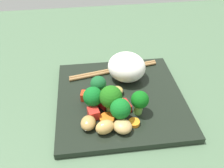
% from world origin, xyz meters
% --- Properties ---
extents(ground_plane, '(1.10, 1.10, 0.02)m').
position_xyz_m(ground_plane, '(0.00, 0.00, -0.01)').
color(ground_plane, '#496648').
extents(square_plate, '(0.27, 0.27, 0.01)m').
position_xyz_m(square_plate, '(0.00, 0.00, 0.01)').
color(square_plate, black).
rests_on(square_plate, ground_plane).
extents(rice_mound, '(0.12, 0.12, 0.06)m').
position_xyz_m(rice_mound, '(-0.02, -0.06, 0.04)').
color(rice_mound, white).
rests_on(rice_mound, square_plate).
extents(broccoli_floret_0, '(0.04, 0.04, 0.06)m').
position_xyz_m(broccoli_floret_0, '(0.03, 0.04, 0.05)').
color(broccoli_floret_0, '#6DA555').
rests_on(broccoli_floret_0, square_plate).
extents(broccoli_floret_1, '(0.04, 0.04, 0.05)m').
position_xyz_m(broccoli_floret_1, '(0.06, 0.03, 0.05)').
color(broccoli_floret_1, '#6EA843').
rests_on(broccoli_floret_1, square_plate).
extents(broccoli_floret_2, '(0.04, 0.04, 0.05)m').
position_xyz_m(broccoli_floret_2, '(0.01, 0.07, 0.04)').
color(broccoli_floret_2, '#84BB52').
rests_on(broccoli_floret_2, square_plate).
extents(broccoli_floret_3, '(0.03, 0.03, 0.06)m').
position_xyz_m(broccoli_floret_3, '(0.05, -0.00, 0.05)').
color(broccoli_floret_3, '#82AE59').
rests_on(broccoli_floret_3, square_plate).
extents(broccoli_floret_4, '(0.03, 0.03, 0.05)m').
position_xyz_m(broccoli_floret_4, '(-0.03, 0.05, 0.05)').
color(broccoli_floret_4, '#6CAE47').
rests_on(broccoli_floret_4, square_plate).
extents(carrot_slice_0, '(0.03, 0.03, 0.01)m').
position_xyz_m(carrot_slice_0, '(-0.01, 0.08, 0.02)').
color(carrot_slice_0, orange).
rests_on(carrot_slice_0, square_plate).
extents(carrot_slice_1, '(0.04, 0.04, 0.01)m').
position_xyz_m(carrot_slice_1, '(0.04, 0.06, 0.02)').
color(carrot_slice_1, orange).
rests_on(carrot_slice_1, square_plate).
extents(carrot_slice_2, '(0.03, 0.03, 0.00)m').
position_xyz_m(carrot_slice_2, '(0.01, 0.02, 0.02)').
color(carrot_slice_2, orange).
rests_on(carrot_slice_2, square_plate).
extents(pepper_chunk_0, '(0.02, 0.03, 0.02)m').
position_xyz_m(pepper_chunk_0, '(0.06, 0.05, 0.02)').
color(pepper_chunk_0, red).
rests_on(pepper_chunk_0, square_plate).
extents(pepper_chunk_1, '(0.03, 0.03, 0.01)m').
position_xyz_m(pepper_chunk_1, '(0.04, 0.02, 0.02)').
color(pepper_chunk_1, red).
rests_on(pepper_chunk_1, square_plate).
extents(pepper_chunk_2, '(0.03, 0.03, 0.02)m').
position_xyz_m(pepper_chunk_2, '(-0.00, 0.04, 0.02)').
color(pepper_chunk_2, red).
rests_on(pepper_chunk_2, square_plate).
extents(pepper_chunk_3, '(0.03, 0.02, 0.02)m').
position_xyz_m(pepper_chunk_3, '(0.07, 0.00, 0.02)').
color(pepper_chunk_3, red).
rests_on(pepper_chunk_3, square_plate).
extents(chicken_piece_0, '(0.04, 0.04, 0.02)m').
position_xyz_m(chicken_piece_0, '(0.01, -0.01, 0.02)').
color(chicken_piece_0, tan).
rests_on(chicken_piece_0, square_plate).
extents(chicken_piece_1, '(0.03, 0.04, 0.02)m').
position_xyz_m(chicken_piece_1, '(0.07, 0.08, 0.02)').
color(chicken_piece_1, '#B28749').
rests_on(chicken_piece_1, square_plate).
extents(chicken_piece_2, '(0.04, 0.04, 0.03)m').
position_xyz_m(chicken_piece_2, '(0.04, 0.09, 0.03)').
color(chicken_piece_2, tan).
rests_on(chicken_piece_2, square_plate).
extents(chicken_piece_3, '(0.05, 0.05, 0.02)m').
position_xyz_m(chicken_piece_3, '(0.01, 0.10, 0.02)').
color(chicken_piece_3, tan).
rests_on(chicken_piece_3, square_plate).
extents(chopstick_pair, '(0.22, 0.06, 0.01)m').
position_xyz_m(chopstick_pair, '(-0.00, -0.09, 0.02)').
color(chopstick_pair, olive).
rests_on(chopstick_pair, square_plate).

